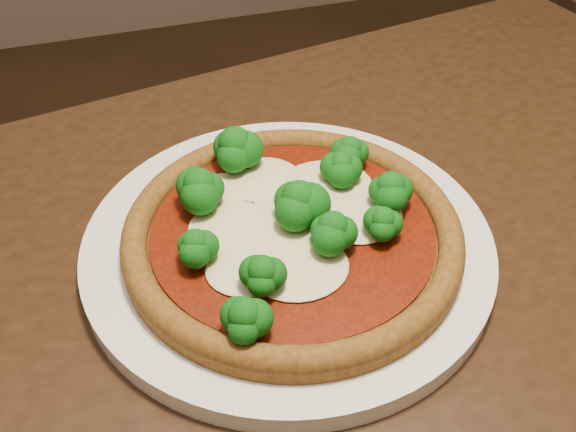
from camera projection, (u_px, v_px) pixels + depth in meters
name	position (u px, v px, depth m)	size (l,w,h in m)	color
dining_table	(370.00, 375.00, 0.58)	(1.19, 0.96, 0.75)	black
plate	(288.00, 243.00, 0.54)	(0.34, 0.34, 0.02)	white
pizza	(292.00, 225.00, 0.52)	(0.28, 0.28, 0.06)	brown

